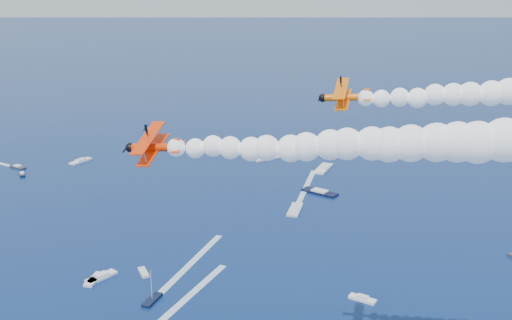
{
  "coord_description": "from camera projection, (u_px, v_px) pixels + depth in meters",
  "views": [
    {
      "loc": [
        5.09,
        -60.62,
        78.98
      ],
      "look_at": [
        -1.3,
        27.27,
        51.39
      ],
      "focal_mm": 43.52,
      "sensor_mm": 36.0,
      "label": 1
    }
  ],
  "objects": [
    {
      "name": "spectator_boats",
      "position": [
        246.0,
        240.0,
        186.55
      ],
      "size": [
        231.73,
        168.95,
        0.7
      ],
      "color": "#2C313A",
      "rests_on": "ground"
    },
    {
      "name": "biplane_trail",
      "position": [
        155.0,
        147.0,
        84.95
      ],
      "size": [
        9.92,
        11.44,
        8.25
      ],
      "primitive_type": null,
      "rotation": [
        -0.25,
        0.07,
        2.99
      ],
      "color": "#F83105"
    },
    {
      "name": "biplane_lead",
      "position": [
        346.0,
        97.0,
        96.15
      ],
      "size": [
        9.69,
        10.95,
        7.56
      ],
      "primitive_type": null,
      "rotation": [
        -0.18,
        0.07,
        2.99
      ],
      "color": "#FF6605"
    },
    {
      "name": "smoke_trail_trail",
      "position": [
        339.0,
        146.0,
        79.08
      ],
      "size": [
        50.57,
        19.49,
        9.33
      ],
      "primitive_type": null,
      "rotation": [
        0.0,
        0.0,
        2.99
      ],
      "color": "white"
    },
    {
      "name": "boat_wakes",
      "position": [
        156.0,
        214.0,
        206.5
      ],
      "size": [
        159.19,
        136.66,
        0.04
      ],
      "color": "white",
      "rests_on": "ground"
    }
  ]
}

